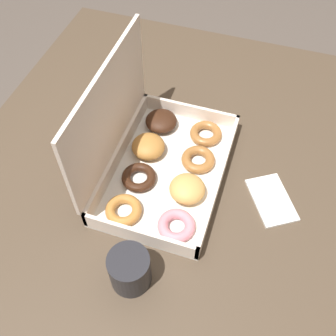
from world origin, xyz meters
name	(u,v)px	position (x,y,z in m)	size (l,w,h in m)	color
ground_plane	(162,292)	(0.00, 0.00, 0.00)	(8.00, 8.00, 0.00)	#564C44
dining_table	(159,203)	(0.00, 0.00, 0.63)	(1.17, 0.93, 0.72)	#4C3D2D
donut_box	(156,156)	(0.03, 0.02, 0.77)	(0.37, 0.25, 0.26)	silver
coffee_mug	(130,269)	(-0.22, -0.02, 0.76)	(0.08, 0.08, 0.08)	#232328
paper_napkin	(272,200)	(0.03, -0.25, 0.72)	(0.14, 0.13, 0.01)	white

